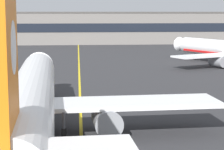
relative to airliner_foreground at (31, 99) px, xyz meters
The scene contains 4 objects.
taxiway_centreline 16.54m from the airliner_foreground, 74.76° to the left, with size 0.30×180.00×0.01m, color yellow.
airliner_foreground is the anchor object (origin of this frame).
safety_cone_by_nose_gear 16.32m from the airliner_foreground, 87.80° to the left, with size 0.44×0.44×0.55m.
terminal_building 110.72m from the airliner_foreground, 82.24° to the left, with size 152.86×12.40×10.68m.
Camera 1 is at (-0.84, -20.06, 10.28)m, focal length 68.45 mm.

